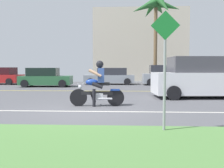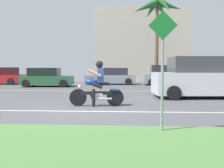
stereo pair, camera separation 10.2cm
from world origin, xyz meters
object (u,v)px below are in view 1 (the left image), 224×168
suv_nearby (206,78)px  parked_car_1 (45,78)px  parked_car_2 (110,77)px  parked_car_3 (166,76)px  street_sign (165,59)px  motorcyclist (98,87)px  palm_tree_0 (156,9)px

suv_nearby → parked_car_1: size_ratio=1.32×
suv_nearby → parked_car_2: (-5.17, 9.62, -0.28)m
parked_car_3 → street_sign: bearing=-98.9°
parked_car_1 → parked_car_3: (9.44, 2.44, 0.09)m
suv_nearby → parked_car_2: size_ratio=1.20×
parked_car_2 → parked_car_3: bearing=-5.6°
parked_car_1 → parked_car_2: parked_car_1 is taller
parked_car_3 → street_sign: size_ratio=1.53×
parked_car_1 → street_sign: (6.92, -13.66, 0.93)m
motorcyclist → street_sign: size_ratio=0.77×
parked_car_2 → street_sign: 16.73m
motorcyclist → parked_car_2: motorcyclist is taller
parked_car_1 → parked_car_3: bearing=14.5°
suv_nearby → parked_car_1: 11.98m
motorcyclist → palm_tree_0: 15.83m
parked_car_1 → motorcyclist: bearing=-62.8°
parked_car_1 → parked_car_2: (4.75, 2.91, -0.00)m
suv_nearby → palm_tree_0: palm_tree_0 is taller
parked_car_1 → palm_tree_0: size_ratio=0.49×
parked_car_3 → parked_car_2: bearing=174.4°
palm_tree_0 → street_sign: 18.84m
motorcyclist → parked_car_2: 12.69m
suv_nearby → parked_car_2: suv_nearby is taller
motorcyclist → suv_nearby: bearing=32.1°
parked_car_1 → parked_car_3: size_ratio=0.97×
street_sign → motorcyclist: bearing=115.9°
motorcyclist → parked_car_3: 12.99m
parked_car_3 → parked_car_1: bearing=-165.5°
palm_tree_0 → street_sign: bearing=-95.9°
palm_tree_0 → motorcyclist: bearing=-104.8°
suv_nearby → street_sign: size_ratio=1.95×
suv_nearby → parked_car_2: 10.92m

